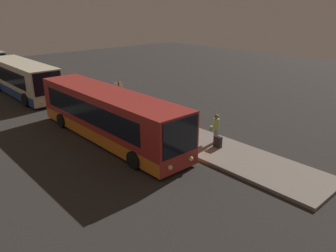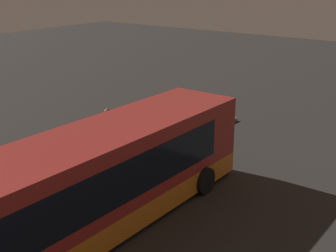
{
  "view_description": "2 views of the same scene",
  "coord_description": "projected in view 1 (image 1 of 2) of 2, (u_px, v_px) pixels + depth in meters",
  "views": [
    {
      "loc": [
        14.1,
        -9.84,
        7.52
      ],
      "look_at": [
        2.78,
        0.46,
        1.88
      ],
      "focal_mm": 35.0,
      "sensor_mm": 36.0,
      "label": 1
    },
    {
      "loc": [
        -9.71,
        -8.94,
        7.13
      ],
      "look_at": [
        2.78,
        0.46,
        1.88
      ],
      "focal_mm": 50.0,
      "sensor_mm": 36.0,
      "label": 2
    }
  ],
  "objects": [
    {
      "name": "bus_second",
      "position": [
        23.0,
        79.0,
        28.78
      ],
      "size": [
        10.79,
        2.77,
        2.93
      ],
      "color": "beige",
      "rests_on": "ground"
    },
    {
      "name": "passenger_waiting",
      "position": [
        216.0,
        127.0,
        18.44
      ],
      "size": [
        0.58,
        0.46,
        1.69
      ],
      "rotation": [
        0.0,
        0.0,
        1.9
      ],
      "color": "gray",
      "rests_on": "platform"
    },
    {
      "name": "suitcase",
      "position": [
        218.0,
        142.0,
        18.03
      ],
      "size": [
        0.47,
        0.21,
        0.86
      ],
      "color": "black",
      "rests_on": "platform"
    },
    {
      "name": "passenger_with_bags",
      "position": [
        187.0,
        129.0,
        18.21
      ],
      "size": [
        0.61,
        0.61,
        1.69
      ],
      "rotation": [
        0.0,
        0.0,
        -2.28
      ],
      "color": "#2D2D33",
      "rests_on": "platform"
    },
    {
      "name": "sign_post",
      "position": [
        119.0,
        95.0,
        22.29
      ],
      "size": [
        0.1,
        0.68,
        2.6
      ],
      "color": "#4C4C51",
      "rests_on": "platform"
    },
    {
      "name": "trash_bin",
      "position": [
        163.0,
        113.0,
        22.74
      ],
      "size": [
        0.44,
        0.44,
        0.65
      ],
      "color": "#2D4C33",
      "rests_on": "platform"
    },
    {
      "name": "passenger_boarding",
      "position": [
        173.0,
        125.0,
        18.86
      ],
      "size": [
        0.57,
        0.41,
        1.64
      ],
      "rotation": [
        0.0,
        0.0,
        1.36
      ],
      "color": "silver",
      "rests_on": "platform"
    },
    {
      "name": "platform",
      "position": [
        171.0,
        131.0,
        20.62
      ],
      "size": [
        20.0,
        3.27,
        0.16
      ],
      "color": "slate",
      "rests_on": "ground"
    },
    {
      "name": "bus_lead",
      "position": [
        108.0,
        116.0,
        19.29
      ],
      "size": [
        12.29,
        2.77,
        2.89
      ],
      "color": "maroon",
      "rests_on": "ground"
    },
    {
      "name": "ground",
      "position": [
        129.0,
        146.0,
        18.6
      ],
      "size": [
        80.0,
        80.0,
        0.0
      ],
      "primitive_type": "plane",
      "color": "#2B2826"
    }
  ]
}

